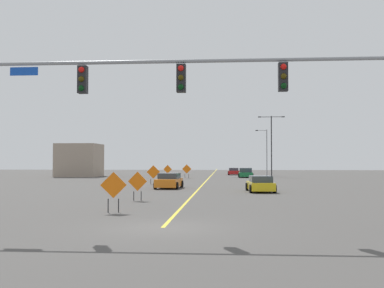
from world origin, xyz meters
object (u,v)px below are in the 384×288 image
(traffic_signal_assembly, at_px, (233,88))
(car_yellow_approaching, at_px, (260,184))
(construction_sign_median_far, at_px, (153,173))
(street_lamp_near_left, at_px, (266,150))
(street_lamp_mid_right, at_px, (271,141))
(construction_sign_right_lane, at_px, (187,170))
(construction_sign_median_near, at_px, (168,170))
(construction_sign_left_shoulder, at_px, (138,183))
(car_orange_distant, at_px, (169,181))
(car_green_passing, at_px, (246,173))
(construction_sign_right_shoulder, at_px, (113,187))
(car_red_far, at_px, (234,172))

(traffic_signal_assembly, xyz_separation_m, car_yellow_approaching, (2.49, 19.69, -4.56))
(construction_sign_median_far, bearing_deg, street_lamp_near_left, 63.66)
(street_lamp_mid_right, bearing_deg, construction_sign_right_lane, -152.67)
(street_lamp_mid_right, relative_size, construction_sign_median_near, 5.03)
(construction_sign_right_lane, relative_size, construction_sign_median_near, 1.04)
(construction_sign_median_near, xyz_separation_m, construction_sign_median_far, (0.64, -16.91, 0.06))
(construction_sign_left_shoulder, height_order, construction_sign_median_near, construction_sign_median_near)
(car_orange_distant, xyz_separation_m, car_green_passing, (8.01, 26.60, -0.00))
(construction_sign_right_lane, height_order, construction_sign_right_shoulder, same)
(traffic_signal_assembly, distance_m, construction_sign_right_lane, 47.70)
(construction_sign_right_lane, height_order, construction_sign_median_far, construction_sign_median_far)
(construction_sign_median_far, bearing_deg, car_orange_distant, -70.21)
(car_green_passing, bearing_deg, construction_sign_right_lane, -159.79)
(street_lamp_near_left, height_order, car_red_far, street_lamp_near_left)
(traffic_signal_assembly, height_order, street_lamp_mid_right, street_lamp_mid_right)
(traffic_signal_assembly, xyz_separation_m, car_orange_distant, (-5.33, 23.68, -4.52))
(street_lamp_near_left, xyz_separation_m, car_yellow_approaching, (-4.03, -40.22, -3.66))
(street_lamp_mid_right, xyz_separation_m, street_lamp_near_left, (-0.29, 6.24, -1.24))
(construction_sign_right_lane, height_order, car_green_passing, construction_sign_right_lane)
(street_lamp_mid_right, distance_m, car_orange_distant, 32.71)
(construction_sign_right_lane, bearing_deg, traffic_signal_assembly, -83.06)
(construction_sign_median_far, bearing_deg, car_green_passing, 61.52)
(street_lamp_near_left, bearing_deg, car_orange_distant, -108.12)
(traffic_signal_assembly, distance_m, street_lamp_near_left, 60.27)
(construction_sign_right_shoulder, height_order, car_red_far, construction_sign_right_shoulder)
(construction_sign_right_lane, distance_m, construction_sign_right_shoulder, 42.46)
(traffic_signal_assembly, relative_size, street_lamp_near_left, 1.97)
(construction_sign_left_shoulder, bearing_deg, car_red_far, 82.23)
(construction_sign_left_shoulder, relative_size, car_orange_distant, 0.43)
(construction_sign_median_far, height_order, car_red_far, construction_sign_median_far)
(street_lamp_near_left, xyz_separation_m, car_red_far, (-5.33, 2.24, -3.69))
(car_red_far, bearing_deg, construction_sign_left_shoulder, -97.77)
(car_yellow_approaching, bearing_deg, street_lamp_mid_right, 82.75)
(traffic_signal_assembly, relative_size, car_yellow_approaching, 3.58)
(traffic_signal_assembly, xyz_separation_m, construction_sign_median_near, (-8.53, 47.71, -4.02))
(construction_sign_right_lane, height_order, car_orange_distant, construction_sign_right_lane)
(car_yellow_approaching, bearing_deg, construction_sign_right_shoulder, -118.58)
(construction_sign_right_shoulder, distance_m, construction_sign_median_far, 26.17)
(construction_sign_left_shoulder, height_order, car_red_far, construction_sign_left_shoulder)
(traffic_signal_assembly, height_order, construction_sign_left_shoulder, traffic_signal_assembly)
(street_lamp_near_left, distance_m, car_red_far, 6.86)
(construction_sign_left_shoulder, relative_size, car_red_far, 0.45)
(traffic_signal_assembly, bearing_deg, construction_sign_right_lane, 96.94)
(construction_sign_right_lane, distance_m, car_orange_distant, 23.51)
(construction_sign_median_far, distance_m, car_red_far, 32.65)
(construction_sign_median_near, height_order, car_green_passing, construction_sign_median_near)
(street_lamp_mid_right, relative_size, street_lamp_near_left, 1.22)
(street_lamp_mid_right, bearing_deg, car_orange_distant, -112.05)
(construction_sign_median_far, bearing_deg, construction_sign_right_shoulder, -85.12)
(street_lamp_near_left, distance_m, construction_sign_right_lane, 17.93)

